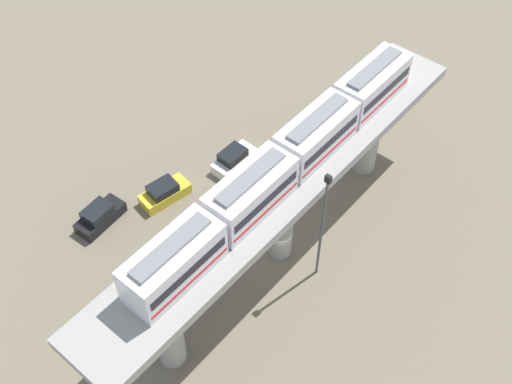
# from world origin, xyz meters

# --- Properties ---
(ground_plane) EXTENTS (120.00, 120.00, 0.00)m
(ground_plane) POSITION_xyz_m (0.00, 0.00, 0.00)
(ground_plane) COLOR #706654
(viaduct) EXTENTS (5.20, 35.80, 8.34)m
(viaduct) POSITION_xyz_m (0.00, 0.00, 6.46)
(viaduct) COLOR #999691
(viaduct) RESTS_ON ground
(train) EXTENTS (2.64, 27.45, 3.24)m
(train) POSITION_xyz_m (0.00, -0.16, 9.87)
(train) COLOR silver
(train) RESTS_ON viaduct
(parked_car_yellow) EXTENTS (2.51, 4.45, 1.76)m
(parked_car_yellow) POSITION_xyz_m (10.58, 2.00, 0.74)
(parked_car_yellow) COLOR yellow
(parked_car_yellow) RESTS_ON ground
(parked_car_black) EXTENTS (2.11, 4.32, 1.76)m
(parked_car_black) POSITION_xyz_m (12.77, 7.09, 0.74)
(parked_car_black) COLOR black
(parked_car_black) RESTS_ON ground
(parked_car_white) EXTENTS (1.84, 4.22, 1.76)m
(parked_car_white) POSITION_xyz_m (8.71, -4.53, 0.74)
(parked_car_white) COLOR white
(parked_car_white) RESTS_ON ground
(tree_near_viaduct) EXTENTS (2.71, 2.71, 4.60)m
(tree_near_viaduct) POSITION_xyz_m (4.71, 7.35, 3.21)
(tree_near_viaduct) COLOR brown
(tree_near_viaduct) RESTS_ON ground
(signal_post) EXTENTS (0.44, 0.28, 10.94)m
(signal_post) POSITION_xyz_m (-3.40, -0.28, 6.00)
(signal_post) COLOR #4C4C51
(signal_post) RESTS_ON ground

